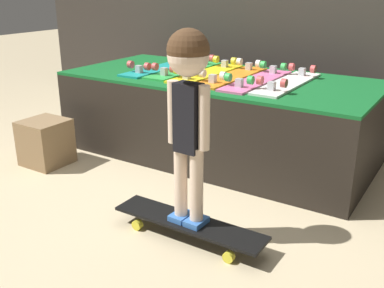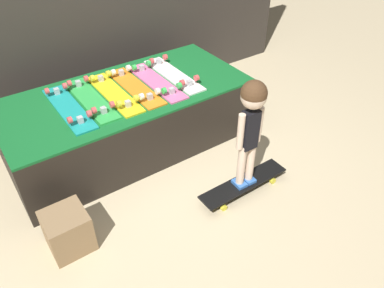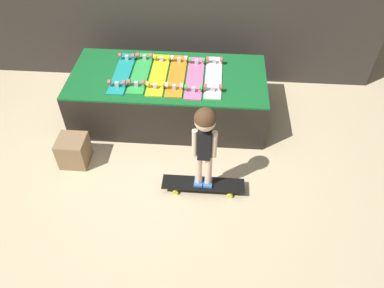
# 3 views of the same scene
# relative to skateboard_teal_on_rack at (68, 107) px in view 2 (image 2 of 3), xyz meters

# --- Properties ---
(ground_plane) EXTENTS (16.00, 16.00, 0.00)m
(ground_plane) POSITION_rel_skateboard_teal_on_rack_xyz_m (0.50, -0.60, -0.58)
(ground_plane) COLOR beige
(display_rack) EXTENTS (2.13, 0.99, 0.57)m
(display_rack) POSITION_rel_skateboard_teal_on_rack_xyz_m (0.50, -0.00, -0.30)
(display_rack) COLOR black
(display_rack) RESTS_ON ground_plane
(skateboard_teal_on_rack) EXTENTS (0.18, 0.79, 0.09)m
(skateboard_teal_on_rack) POSITION_rel_skateboard_teal_on_rack_xyz_m (0.00, 0.00, 0.00)
(skateboard_teal_on_rack) COLOR teal
(skateboard_teal_on_rack) RESTS_ON display_rack
(skateboard_green_on_rack) EXTENTS (0.18, 0.79, 0.09)m
(skateboard_green_on_rack) POSITION_rel_skateboard_teal_on_rack_xyz_m (0.20, 0.02, 0.00)
(skateboard_green_on_rack) COLOR green
(skateboard_green_on_rack) RESTS_ON display_rack
(skateboard_yellow_on_rack) EXTENTS (0.18, 0.79, 0.09)m
(skateboard_yellow_on_rack) POSITION_rel_skateboard_teal_on_rack_xyz_m (0.40, -0.00, 0.00)
(skateboard_yellow_on_rack) COLOR yellow
(skateboard_yellow_on_rack) RESTS_ON display_rack
(skateboard_orange_on_rack) EXTENTS (0.18, 0.79, 0.09)m
(skateboard_orange_on_rack) POSITION_rel_skateboard_teal_on_rack_xyz_m (0.59, -0.00, 0.00)
(skateboard_orange_on_rack) COLOR orange
(skateboard_orange_on_rack) RESTS_ON display_rack
(skateboard_pink_on_rack) EXTENTS (0.18, 0.79, 0.09)m
(skateboard_pink_on_rack) POSITION_rel_skateboard_teal_on_rack_xyz_m (0.79, -0.03, 0.00)
(skateboard_pink_on_rack) COLOR pink
(skateboard_pink_on_rack) RESTS_ON display_rack
(skateboard_white_on_rack) EXTENTS (0.18, 0.79, 0.09)m
(skateboard_white_on_rack) POSITION_rel_skateboard_teal_on_rack_xyz_m (0.99, -0.00, 0.00)
(skateboard_white_on_rack) COLOR white
(skateboard_white_on_rack) RESTS_ON display_rack
(skateboard_on_floor) EXTENTS (0.79, 0.18, 0.09)m
(skateboard_on_floor) POSITION_rel_skateboard_teal_on_rack_xyz_m (0.95, -1.09, -0.51)
(skateboard_on_floor) COLOR black
(skateboard_on_floor) RESTS_ON ground_plane
(child) EXTENTS (0.22, 0.18, 0.91)m
(child) POSITION_rel_skateboard_teal_on_rack_xyz_m (0.95, -1.09, 0.15)
(child) COLOR #3870C6
(child) RESTS_ON skateboard_on_floor
(storage_box) EXTENTS (0.28, 0.28, 0.31)m
(storage_box) POSITION_rel_skateboard_teal_on_rack_xyz_m (-0.39, -0.81, -0.43)
(storage_box) COLOR #8E704C
(storage_box) RESTS_ON ground_plane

